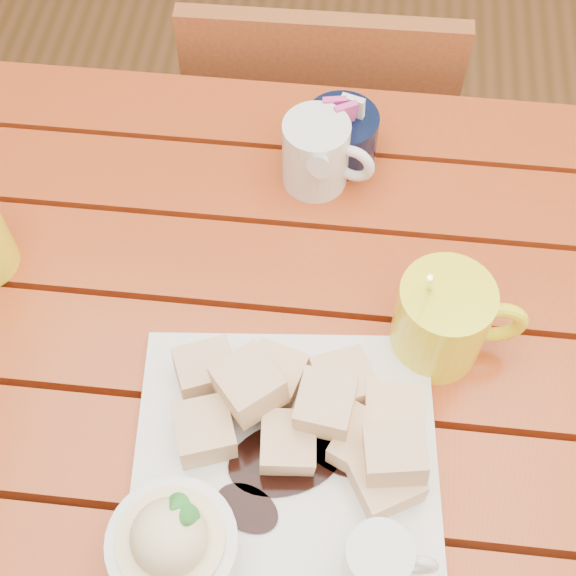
# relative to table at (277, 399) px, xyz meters

# --- Properties ---
(ground) EXTENTS (5.00, 5.00, 0.00)m
(ground) POSITION_rel_table_xyz_m (0.00, -0.00, -0.64)
(ground) COLOR brown
(ground) RESTS_ON ground
(table) EXTENTS (1.20, 0.79, 0.75)m
(table) POSITION_rel_table_xyz_m (0.00, 0.00, 0.00)
(table) COLOR maroon
(table) RESTS_ON ground
(dessert_plate) EXTENTS (0.31, 0.31, 0.12)m
(dessert_plate) POSITION_rel_table_xyz_m (0.01, -0.14, 0.14)
(dessert_plate) COLOR white
(dessert_plate) RESTS_ON table
(coffee_mug_right) EXTENTS (0.13, 0.09, 0.16)m
(coffee_mug_right) POSITION_rel_table_xyz_m (0.17, 0.03, 0.16)
(coffee_mug_right) COLOR #FFF420
(coffee_mug_right) RESTS_ON table
(cream_pitcher) EXTENTS (0.11, 0.10, 0.09)m
(cream_pitcher) POSITION_rel_table_xyz_m (0.02, 0.24, 0.16)
(cream_pitcher) COLOR white
(cream_pitcher) RESTS_ON table
(sugar_caddy) EXTENTS (0.09, 0.09, 0.09)m
(sugar_caddy) POSITION_rel_table_xyz_m (0.05, 0.28, 0.14)
(sugar_caddy) COLOR black
(sugar_caddy) RESTS_ON table
(chair_far) EXTENTS (0.39, 0.39, 0.81)m
(chair_far) POSITION_rel_table_xyz_m (0.01, 0.55, -0.19)
(chair_far) COLOR brown
(chair_far) RESTS_ON ground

